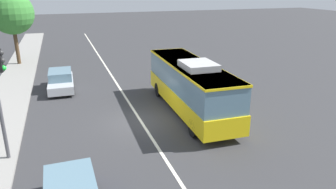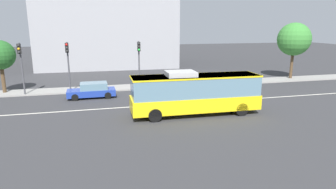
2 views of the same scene
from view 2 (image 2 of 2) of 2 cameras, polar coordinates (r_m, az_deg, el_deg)
The scene contains 11 objects.
ground_plane at distance 25.88m, azimuth 1.78°, elevation -1.86°, with size 160.00×160.00×0.00m, color #333335.
sidewalk_kerb at distance 33.29m, azimuth -1.93°, elevation 1.73°, with size 80.00×2.82×0.14m, color gray.
lane_centre_line at distance 25.88m, azimuth 1.78°, elevation -1.84°, with size 76.00×0.16×0.01m, color silver.
transit_bus at distance 22.50m, azimuth 5.37°, elevation 0.50°, with size 10.06×2.74×3.46m.
sedan_blue at distance 28.87m, azimuth -14.66°, elevation 0.80°, with size 4.53×1.88×1.46m.
sedan_silver at distance 32.47m, azimuth 13.15°, elevation 2.26°, with size 4.54×1.90×1.46m.
traffic_light_near_corner at distance 31.56m, azimuth -26.96°, elevation 6.06°, with size 0.32×0.62×5.20m.
traffic_light_mid_block at distance 31.06m, azimuth -19.07°, elevation 6.69°, with size 0.32×0.62×5.20m.
traffic_light_far_corner at distance 31.16m, azimuth -5.72°, elevation 7.37°, with size 0.34×0.62×5.20m.
street_tree_kerbside_left at distance 40.44m, azimuth 23.52°, elevation 9.90°, with size 4.12×4.12×7.17m.
street_tree_kerbside_centre at distance 33.58m, azimuth -30.13°, elevation 6.69°, with size 2.92×2.92×5.42m.
Camera 2 is at (-6.87, -24.00, 6.83)m, focal length 31.03 mm.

